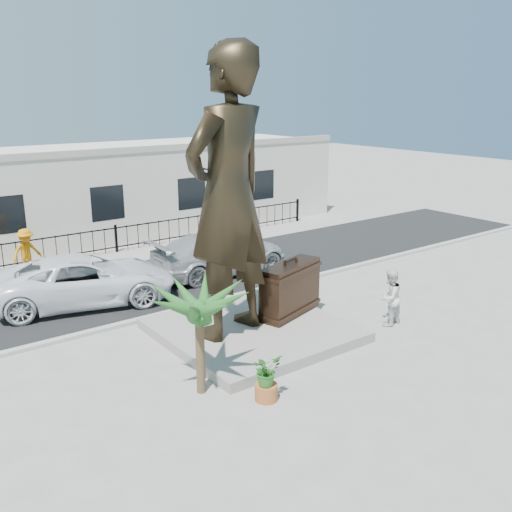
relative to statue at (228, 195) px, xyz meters
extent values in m
plane|color=#9E9991|center=(1.31, -1.55, -4.39)|extent=(100.00, 100.00, 0.00)
cube|color=black|center=(1.31, 6.45, -4.38)|extent=(40.00, 7.00, 0.01)
cube|color=#A5A399|center=(1.31, 2.95, -4.33)|extent=(40.00, 0.25, 0.12)
cube|color=#9E9991|center=(1.31, 10.45, -4.38)|extent=(40.00, 2.50, 0.02)
cube|color=gray|center=(0.81, -0.05, -4.24)|extent=(5.20, 5.20, 0.30)
cube|color=black|center=(1.31, 11.25, -3.79)|extent=(22.00, 0.10, 1.20)
cube|color=silver|center=(1.31, 15.45, -2.19)|extent=(28.00, 7.00, 4.40)
imported|color=black|center=(0.00, 0.00, 0.00)|extent=(3.37, 2.63, 8.17)
cube|color=#2F1E14|center=(2.33, 0.01, -3.25)|extent=(2.49, 1.42, 1.67)
imported|color=silver|center=(4.73, -2.00, -3.48)|extent=(0.98, 0.82, 1.82)
imported|color=white|center=(-2.26, 5.60, -3.53)|extent=(6.64, 4.30, 1.70)
imported|color=#A3A6A8|center=(3.39, 5.69, -3.53)|extent=(5.87, 2.51, 1.69)
imported|color=orange|center=(-2.95, 10.16, -3.42)|extent=(1.37, 1.00, 1.90)
cylinder|color=#A3572B|center=(-1.21, -3.35, -4.19)|extent=(0.56, 0.56, 0.40)
imported|color=#2B6B23|center=(-1.21, -3.35, -3.60)|extent=(0.74, 0.65, 0.78)
camera|label=1|loc=(-8.72, -13.01, 2.73)|focal=40.00mm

